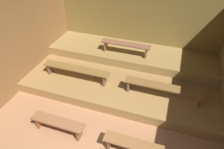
% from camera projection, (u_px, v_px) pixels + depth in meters
% --- Properties ---
extents(ground, '(6.54, 5.49, 0.08)m').
position_uv_depth(ground, '(117.00, 94.00, 6.05)').
color(ground, '#A06D4A').
extents(wall_back, '(6.54, 0.06, 2.67)m').
position_uv_depth(wall_back, '(138.00, 22.00, 7.00)').
color(wall_back, olive).
rests_on(wall_back, ground).
extents(wall_left, '(0.06, 5.49, 2.67)m').
position_uv_depth(wall_left, '(26.00, 39.00, 5.95)').
color(wall_left, brown).
rests_on(wall_left, ground).
extents(platform_lower, '(5.74, 3.22, 0.29)m').
position_uv_depth(platform_lower, '(124.00, 75.00, 6.49)').
color(platform_lower, olive).
rests_on(platform_lower, ground).
extents(platform_middle, '(5.74, 1.44, 0.29)m').
position_uv_depth(platform_middle, '(131.00, 54.00, 6.99)').
color(platform_middle, olive).
rests_on(platform_middle, platform_lower).
extents(bench_floor_left, '(1.33, 0.29, 0.39)m').
position_uv_depth(bench_floor_left, '(58.00, 124.00, 4.74)').
color(bench_floor_left, brown).
rests_on(bench_floor_left, ground).
extents(bench_floor_right, '(1.33, 0.29, 0.39)m').
position_uv_depth(bench_floor_right, '(134.00, 146.00, 4.27)').
color(bench_floor_right, brown).
rests_on(bench_floor_right, ground).
extents(bench_lower_left, '(2.07, 0.29, 0.39)m').
position_uv_depth(bench_lower_left, '(76.00, 70.00, 5.95)').
color(bench_lower_left, brown).
rests_on(bench_lower_left, platform_lower).
extents(bench_lower_right, '(2.07, 0.29, 0.39)m').
position_uv_depth(bench_lower_right, '(163.00, 88.00, 5.30)').
color(bench_lower_right, brown).
rests_on(bench_lower_right, platform_lower).
extents(bench_middle_center, '(1.64, 0.29, 0.39)m').
position_uv_depth(bench_middle_center, '(126.00, 46.00, 6.56)').
color(bench_middle_center, brown).
rests_on(bench_middle_center, platform_middle).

